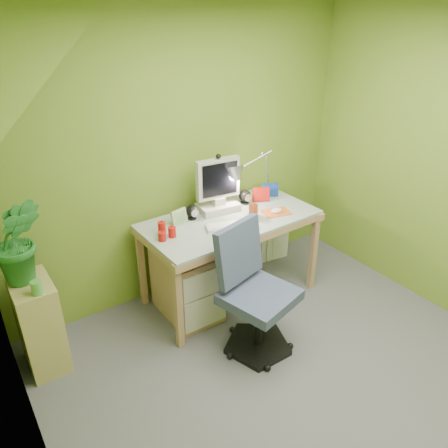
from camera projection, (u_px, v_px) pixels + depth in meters
floor at (305, 389)px, 3.01m from camera, size 3.20×3.20×0.01m
wall_back at (184, 160)px, 3.64m from camera, size 3.20×0.01×2.40m
wall_left at (24, 350)px, 1.66m from camera, size 0.01×3.20×2.40m
slope_ceiling at (155, 158)px, 1.66m from camera, size 1.10×3.20×1.10m
desk at (230, 258)px, 3.79m from camera, size 1.48×0.77×0.78m
monitor at (218, 183)px, 3.63m from camera, size 0.39×0.25×0.51m
speaker_left at (192, 212)px, 3.57m from camera, size 0.10×0.10×0.12m
speaker_right at (245, 197)px, 3.84m from camera, size 0.12×0.12×0.13m
keyboard at (232, 226)px, 3.47m from camera, size 0.43×0.26×0.02m
mousepad at (276, 212)px, 3.70m from camera, size 0.26×0.21×0.01m
mouse at (276, 211)px, 3.69m from camera, size 0.12×0.08×0.04m
amber_tumbler at (253, 211)px, 3.62m from camera, size 0.09×0.09×0.10m
candle_cluster at (164, 231)px, 3.30m from camera, size 0.17×0.15×0.11m
photo_frame_red at (261, 194)px, 3.88m from camera, size 0.14×0.09×0.13m
photo_frame_blue at (270, 190)px, 3.98m from camera, size 0.14×0.08×0.12m
photo_frame_green at (179, 217)px, 3.49m from camera, size 0.14×0.05×0.12m
desk_lamp at (261, 164)px, 3.82m from camera, size 0.64×0.33×0.65m
side_ledge at (40, 324)px, 3.07m from camera, size 0.26×0.40×0.70m
potted_plant at (18, 241)px, 2.81m from camera, size 0.38×0.33×0.60m
green_cup at (37, 288)px, 2.79m from camera, size 0.09×0.09×0.09m
task_chair at (260, 295)px, 3.15m from camera, size 0.67×0.67×0.99m
radiator at (266, 239)px, 4.45m from camera, size 0.44×0.22×0.43m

